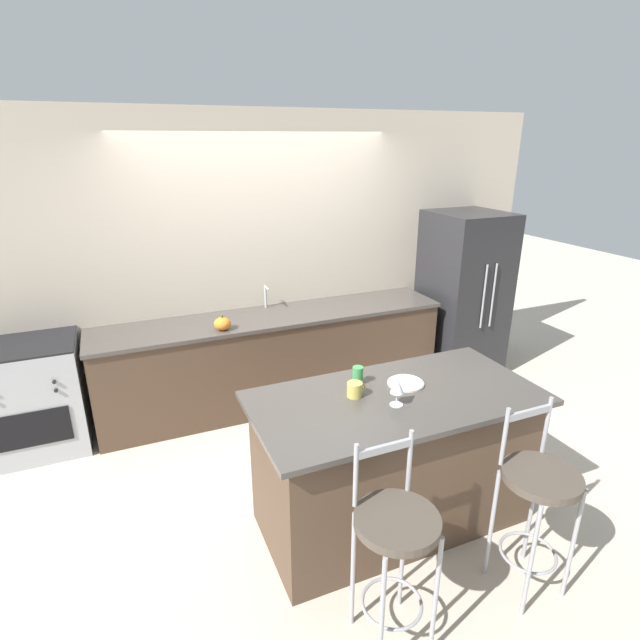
{
  "coord_description": "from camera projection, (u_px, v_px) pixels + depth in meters",
  "views": [
    {
      "loc": [
        -1.31,
        -3.83,
        2.45
      ],
      "look_at": [
        0.08,
        -0.56,
        1.14
      ],
      "focal_mm": 28.0,
      "sensor_mm": 36.0,
      "label": 1
    }
  ],
  "objects": [
    {
      "name": "bar_stool_far",
      "position": [
        537.0,
        494.0,
        2.7
      ],
      "size": [
        0.41,
        0.41,
        1.12
      ],
      "color": "#99999E",
      "rests_on": "ground_plane"
    },
    {
      "name": "tumbler_cup",
      "position": [
        358.0,
        375.0,
        3.22
      ],
      "size": [
        0.07,
        0.07,
        0.12
      ],
      "color": "#3D934C",
      "rests_on": "kitchen_island"
    },
    {
      "name": "sink_faucet",
      "position": [
        266.0,
        294.0,
        4.78
      ],
      "size": [
        0.02,
        0.13,
        0.22
      ],
      "color": "#ADAFB5",
      "rests_on": "back_counter"
    },
    {
      "name": "oven_range",
      "position": [
        34.0,
        397.0,
        4.04
      ],
      "size": [
        0.75,
        0.64,
        0.93
      ],
      "color": "#ADAFB5",
      "rests_on": "ground_plane"
    },
    {
      "name": "ground_plane",
      "position": [
        289.0,
        417.0,
        4.63
      ],
      "size": [
        18.0,
        18.0,
        0.0
      ],
      "primitive_type": "plane",
      "color": "beige"
    },
    {
      "name": "refrigerator",
      "position": [
        462.0,
        294.0,
        5.36
      ],
      "size": [
        0.73,
        0.8,
        1.74
      ],
      "color": "#232326",
      "rests_on": "ground_plane"
    },
    {
      "name": "pumpkin_decoration",
      "position": [
        222.0,
        324.0,
        4.26
      ],
      "size": [
        0.14,
        0.14,
        0.14
      ],
      "color": "orange",
      "rests_on": "back_counter"
    },
    {
      "name": "bar_stool_near",
      "position": [
        395.0,
        540.0,
        2.39
      ],
      "size": [
        0.41,
        0.41,
        1.12
      ],
      "color": "#99999E",
      "rests_on": "ground_plane"
    },
    {
      "name": "wall_back",
      "position": [
        261.0,
        259.0,
        4.78
      ],
      "size": [
        6.0,
        0.07,
        2.7
      ],
      "color": "beige",
      "rests_on": "ground_plane"
    },
    {
      "name": "dinner_plate",
      "position": [
        406.0,
        383.0,
        3.23
      ],
      "size": [
        0.24,
        0.24,
        0.02
      ],
      "color": "beige",
      "rests_on": "kitchen_island"
    },
    {
      "name": "wine_glass",
      "position": [
        397.0,
        386.0,
        2.94
      ],
      "size": [
        0.08,
        0.08,
        0.18
      ],
      "color": "white",
      "rests_on": "kitchen_island"
    },
    {
      "name": "kitchen_island",
      "position": [
        393.0,
        459.0,
        3.25
      ],
      "size": [
        1.82,
        0.9,
        0.94
      ],
      "color": "#4C3828",
      "rests_on": "ground_plane"
    },
    {
      "name": "back_counter",
      "position": [
        274.0,
        358.0,
        4.81
      ],
      "size": [
        3.28,
        0.68,
        0.9
      ],
      "color": "#4C3828",
      "rests_on": "ground_plane"
    },
    {
      "name": "coffee_mug",
      "position": [
        355.0,
        389.0,
        3.06
      ],
      "size": [
        0.13,
        0.1,
        0.09
      ],
      "color": "#C1B251",
      "rests_on": "kitchen_island"
    }
  ]
}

